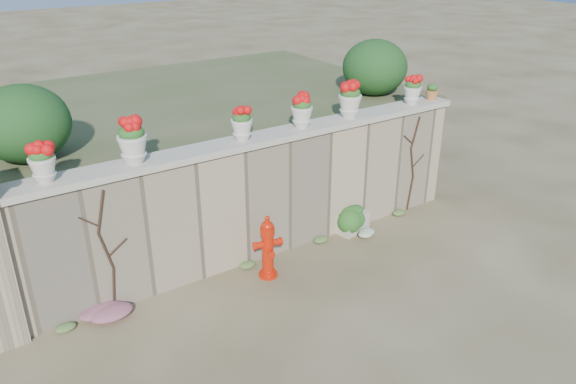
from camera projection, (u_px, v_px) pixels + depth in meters
ground at (328, 302)px, 8.34m from camera, size 80.00×80.00×0.00m
stone_wall at (263, 199)px, 9.28m from camera, size 8.00×0.40×2.00m
wall_cap at (262, 139)px, 8.84m from camera, size 8.10×0.52×0.10m
raised_fill at (183, 144)px, 11.69m from camera, size 9.00×6.00×2.00m
back_shrub_left at (23, 124)px, 7.92m from camera, size 1.30×1.30×1.10m
back_shrub_right at (375, 67)px, 11.25m from camera, size 1.30×1.30×1.10m
vine_left at (107, 251)px, 7.77m from camera, size 0.60×0.04×1.91m
vine_right at (413, 163)px, 10.75m from camera, size 0.60×0.04×1.91m
fire_hydrant at (268, 247)px, 8.77m from camera, size 0.46×0.33×1.07m
planter_box at (352, 220)px, 10.26m from camera, size 0.65×0.45×0.50m
green_shrub at (357, 220)px, 10.13m from camera, size 0.61×0.55×0.58m
magenta_clump at (106, 311)px, 7.96m from camera, size 0.88×0.58×0.23m
white_flowers at (364, 233)px, 10.07m from camera, size 0.55×0.44×0.20m
urn_pot_0 at (42, 162)px, 7.07m from camera, size 0.34×0.34×0.54m
urn_pot_1 at (132, 141)px, 7.64m from camera, size 0.41×0.41×0.64m
urn_pot_2 at (242, 124)px, 8.53m from camera, size 0.33×0.33×0.52m
urn_pot_3 at (302, 111)px, 9.09m from camera, size 0.36×0.36×0.56m
urn_pot_4 at (350, 100)px, 9.58m from camera, size 0.40×0.40×0.63m
urn_pot_5 at (413, 90)px, 10.36m from camera, size 0.33×0.33×0.52m
terracotta_pot at (432, 92)px, 10.68m from camera, size 0.25×0.25×0.30m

